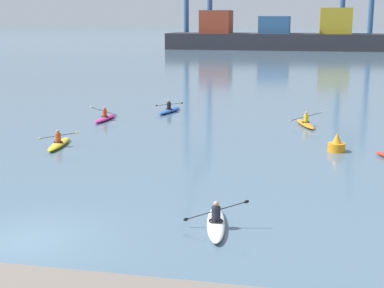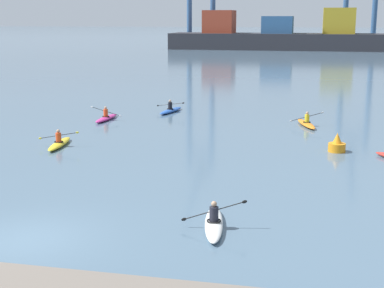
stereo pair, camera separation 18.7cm
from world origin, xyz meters
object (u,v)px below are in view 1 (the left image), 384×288
(container_barge, at_px, (275,36))
(kayak_white, at_px, (216,223))
(channel_buoy, at_px, (337,145))
(kayak_magenta, at_px, (105,118))
(kayak_yellow, at_px, (59,143))
(kayak_orange, at_px, (305,123))
(kayak_blue, at_px, (169,110))

(container_barge, xyz_separation_m, kayak_white, (5.27, -109.16, -2.72))
(container_barge, relative_size, channel_buoy, 46.51)
(kayak_magenta, bearing_deg, container_barge, 86.55)
(container_barge, distance_m, channel_buoy, 97.47)
(kayak_yellow, bearing_deg, kayak_orange, 34.31)
(channel_buoy, height_order, kayak_magenta, channel_buoy)
(container_barge, height_order, kayak_white, container_barge)
(kayak_orange, xyz_separation_m, kayak_yellow, (-13.03, -8.89, -0.00))
(kayak_yellow, bearing_deg, kayak_white, -44.88)
(kayak_blue, xyz_separation_m, kayak_magenta, (-3.50, -4.06, 0.00))
(channel_buoy, height_order, kayak_blue, channel_buoy)
(kayak_orange, bearing_deg, kayak_magenta, -177.05)
(kayak_yellow, bearing_deg, container_barge, 87.05)
(kayak_orange, relative_size, kayak_magenta, 1.00)
(kayak_white, height_order, kayak_blue, kayak_white)
(kayak_orange, distance_m, kayak_blue, 10.46)
(container_barge, xyz_separation_m, kayak_magenta, (-5.46, -90.63, -2.72))
(channel_buoy, height_order, kayak_white, kayak_white)
(kayak_orange, relative_size, kayak_blue, 0.99)
(container_barge, xyz_separation_m, kayak_blue, (-1.97, -86.58, -2.72))
(kayak_blue, xyz_separation_m, kayak_yellow, (-3.13, -12.26, 0.00))
(channel_buoy, relative_size, kayak_blue, 0.29)
(container_barge, height_order, kayak_yellow, container_barge)
(channel_buoy, bearing_deg, kayak_yellow, -172.74)
(kayak_magenta, bearing_deg, kayak_yellow, -87.43)
(channel_buoy, bearing_deg, kayak_orange, 103.55)
(container_barge, distance_m, kayak_orange, 90.33)
(kayak_orange, xyz_separation_m, kayak_magenta, (-13.40, -0.69, 0.00))
(kayak_white, height_order, kayak_yellow, kayak_white)
(channel_buoy, height_order, kayak_orange, channel_buoy)
(container_barge, relative_size, kayak_magenta, 13.59)
(container_barge, xyz_separation_m, kayak_yellow, (-5.10, -98.83, -2.72))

